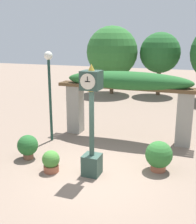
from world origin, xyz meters
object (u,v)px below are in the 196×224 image
at_px(pedestal_clock, 92,124).
at_px(potted_plant_near_right, 159,155).
at_px(lamp_post, 49,80).
at_px(potted_plant_near_left, 28,146).
at_px(potted_plant_far_left, 51,161).

bearing_deg(pedestal_clock, potted_plant_near_right, 27.80).
bearing_deg(pedestal_clock, lamp_post, 140.22).
bearing_deg(potted_plant_near_left, pedestal_clock, -7.20).
height_order(potted_plant_near_right, potted_plant_far_left, potted_plant_near_right).
bearing_deg(pedestal_clock, potted_plant_near_left, 172.80).
relative_size(potted_plant_near_left, lamp_post, 0.24).
bearing_deg(pedestal_clock, potted_plant_far_left, -167.92).
bearing_deg(potted_plant_near_left, potted_plant_near_right, 8.65).
height_order(potted_plant_near_right, lamp_post, lamp_post).
relative_size(potted_plant_far_left, lamp_post, 0.19).
bearing_deg(potted_plant_far_left, potted_plant_near_right, 21.83).
height_order(potted_plant_near_left, potted_plant_near_right, potted_plant_near_right).
relative_size(pedestal_clock, potted_plant_near_right, 3.49).
distance_m(potted_plant_near_left, lamp_post, 2.62).
xyz_separation_m(pedestal_clock, potted_plant_far_left, (-1.20, -0.26, -1.19)).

